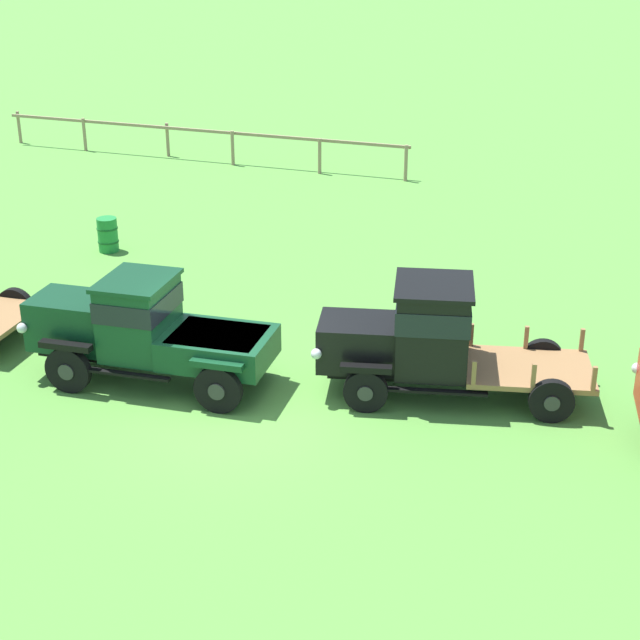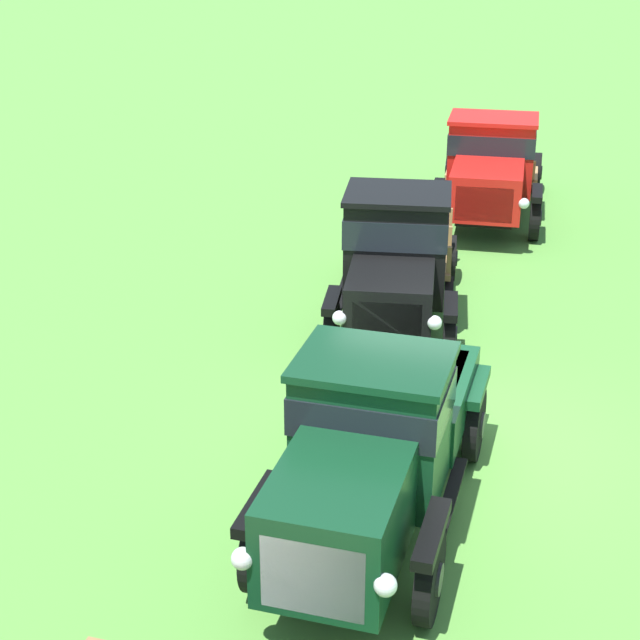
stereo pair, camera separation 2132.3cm
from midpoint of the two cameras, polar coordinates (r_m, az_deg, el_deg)
ground_plane at (r=11.33m, az=25.50°, el=-20.67°), size 240.00×240.00×0.00m
paddock_fence at (r=26.33m, az=3.94°, el=8.82°), size 15.39×0.57×1.20m
vintage_truck_second_in_line at (r=10.80m, az=15.10°, el=-13.78°), size 4.90×2.15×2.09m
vintage_truck_midrow_center at (r=12.81m, az=39.71°, el=-12.25°), size 5.34×2.80×2.21m
oil_drum_beside_row at (r=17.28m, az=1.64°, el=-0.57°), size 0.55×0.55×0.91m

